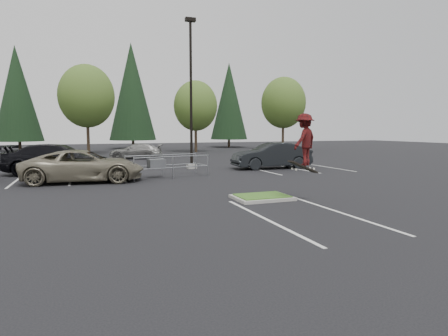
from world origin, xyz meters
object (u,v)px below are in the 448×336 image
object	(u,v)px
light_pole	(191,102)
car_l_black	(57,159)
decid_d	(283,104)
skateboarder	(304,140)
car_r_charc	(272,156)
conif_b	(132,92)
car_far_silver	(137,151)
conif_c	(229,101)
cart_corral	(159,164)
conif_a	(17,94)
decid_c	(195,107)
car_l_tan	(84,166)
decid_b	(87,98)

from	to	relation	value
light_pole	car_l_black	bearing A→B (deg)	-176.63
decid_d	skateboarder	bearing A→B (deg)	-118.19
car_r_charc	conif_b	bearing A→B (deg)	-165.98
car_r_charc	car_far_silver	size ratio (longest dim) A/B	1.13
conif_b	car_far_silver	world-z (taller)	conif_b
light_pole	skateboarder	xyz separation A→B (m)	(0.70, -13.00, -2.23)
conif_c	cart_corral	xyz separation A→B (m)	(-16.54, -31.60, -6.05)
conif_b	car_far_silver	xyz separation A→B (m)	(-1.94, -18.50, -7.15)
conif_a	skateboarder	bearing A→B (deg)	-69.66
decid_c	car_l_black	distance (m)	23.47
decid_d	car_r_charc	distance (m)	24.20
conif_b	skateboarder	distance (m)	41.88
conif_a	decid_d	bearing A→B (deg)	-16.81
conif_a	conif_c	world-z (taller)	conif_a
cart_corral	car_far_silver	size ratio (longest dim) A/B	0.98
decid_d	conif_b	size ratio (longest dim) A/B	0.65
decid_d	skateboarder	xyz separation A→B (m)	(-16.79, -31.33, -3.58)
conif_a	car_l_tan	bearing A→B (deg)	-76.97
conif_b	cart_corral	bearing A→B (deg)	-94.46
conif_a	car_r_charc	world-z (taller)	conif_a
light_pole	conif_b	size ratio (longest dim) A/B	0.70
conif_b	conif_c	xyz separation A→B (m)	(14.00, -1.00, -1.00)
skateboarder	car_r_charc	size ratio (longest dim) A/B	0.41
decid_c	car_l_tan	xyz separation A→B (m)	(-12.49, -22.24, -4.42)
car_far_silver	decid_b	bearing A→B (deg)	-137.82
conif_a	car_l_tan	world-z (taller)	conif_a
light_pole	decid_d	xyz separation A→B (m)	(17.49, 18.33, 1.35)
decid_c	skateboarder	world-z (taller)	decid_c
cart_corral	car_l_black	bearing A→B (deg)	135.40
light_pole	car_l_black	xyz separation A→B (m)	(-8.50, -0.50, -3.64)
conif_c	car_l_tan	world-z (taller)	conif_c
light_pole	conif_b	world-z (taller)	conif_b
conif_c	car_l_black	xyz separation A→B (m)	(-22.00, -28.00, -5.93)
decid_b	decid_c	xyz separation A→B (m)	(12.00, -0.70, -0.79)
light_pole	car_l_tan	xyz separation A→B (m)	(-7.00, -4.41, -3.73)
decid_d	conif_b	xyz separation A→B (m)	(-17.99, 10.17, 1.94)
conif_b	conif_a	bearing A→B (deg)	-177.95
decid_d	conif_a	bearing A→B (deg)	163.19
conif_a	cart_corral	xyz separation A→B (m)	(11.46, -32.10, -6.30)
skateboarder	light_pole	bearing A→B (deg)	-116.50
decid_c	skateboarder	distance (m)	31.34
conif_b	car_l_black	xyz separation A→B (m)	(-8.00, -29.00, -6.93)
cart_corral	conif_a	bearing A→B (deg)	98.44
decid_d	cart_corral	world-z (taller)	decid_d
conif_a	conif_b	bearing A→B (deg)	2.05
decid_d	conif_c	distance (m)	10.04
cart_corral	light_pole	bearing A→B (deg)	42.22
decid_b	conif_b	world-z (taller)	conif_b
conif_b	conif_c	distance (m)	14.07
decid_d	car_r_charc	size ratio (longest dim) A/B	1.73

